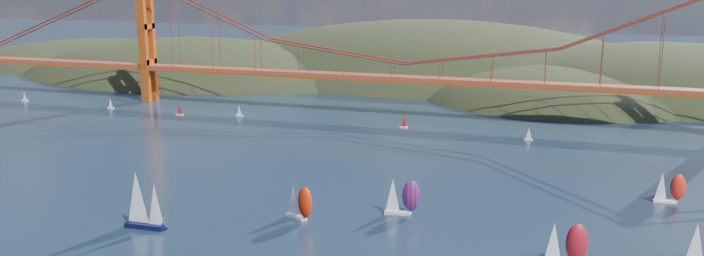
% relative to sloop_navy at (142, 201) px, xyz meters
% --- Properties ---
extents(headlands, '(725.00, 225.00, 96.00)m').
position_rel_sloop_navy_xyz_m(headlands, '(74.83, 238.20, -19.15)').
color(headlands, black).
rests_on(headlands, ground).
extents(bridge, '(552.00, 12.00, 55.00)m').
position_rel_sloop_navy_xyz_m(bridge, '(28.13, 139.91, 25.54)').
color(bridge, '#973C23').
rests_on(bridge, ground).
extents(sloop_navy, '(9.79, 5.59, 15.16)m').
position_rel_sloop_navy_xyz_m(sloop_navy, '(0.00, 0.00, 0.00)').
color(sloop_navy, black).
rests_on(sloop_navy, ground).
extents(racer_0, '(8.71, 6.61, 9.84)m').
position_rel_sloop_navy_xyz_m(racer_0, '(32.64, 16.09, -2.04)').
color(racer_0, white).
rests_on(racer_0, ground).
extents(racer_1, '(9.23, 5.19, 10.34)m').
position_rel_sloop_navy_xyz_m(racer_1, '(94.13, 6.94, -1.81)').
color(racer_1, silver).
rests_on(racer_1, ground).
extents(racer_3, '(7.81, 3.53, 8.85)m').
position_rel_sloop_navy_xyz_m(racer_3, '(119.74, 55.81, -2.51)').
color(racer_3, white).
rests_on(racer_3, ground).
extents(racer_rwb, '(8.91, 4.33, 10.04)m').
position_rel_sloop_navy_xyz_m(racer_rwb, '(55.53, 26.73, -1.95)').
color(racer_rwb, silver).
rests_on(racer_rwb, ground).
extents(distant_boat_0, '(3.00, 2.00, 4.70)m').
position_rel_sloop_navy_xyz_m(distant_boat_0, '(-144.65, 121.37, -4.29)').
color(distant_boat_0, silver).
rests_on(distant_boat_0, ground).
extents(distant_boat_1, '(3.00, 2.00, 4.70)m').
position_rel_sloop_navy_xyz_m(distant_boat_1, '(-96.02, 118.40, -4.29)').
color(distant_boat_1, silver).
rests_on(distant_boat_1, ground).
extents(distant_boat_2, '(3.00, 2.00, 4.70)m').
position_rel_sloop_navy_xyz_m(distant_boat_2, '(-59.66, 114.80, -4.29)').
color(distant_boat_2, silver).
rests_on(distant_boat_2, ground).
extents(distant_boat_3, '(3.00, 2.00, 4.70)m').
position_rel_sloop_navy_xyz_m(distant_boat_3, '(-35.17, 120.46, -4.29)').
color(distant_boat_3, silver).
rests_on(distant_boat_3, ground).
extents(distant_boat_8, '(3.00, 2.00, 4.70)m').
position_rel_sloop_navy_xyz_m(distant_boat_8, '(81.32, 113.72, -4.29)').
color(distant_boat_8, silver).
rests_on(distant_boat_8, ground).
extents(distant_boat_9, '(3.00, 2.00, 4.70)m').
position_rel_sloop_navy_xyz_m(distant_boat_9, '(34.56, 119.73, -4.29)').
color(distant_boat_9, silver).
rests_on(distant_boat_9, ground).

